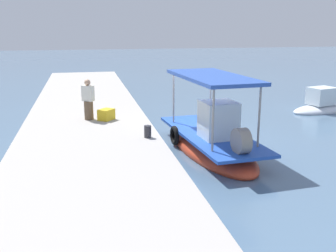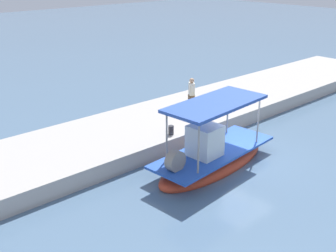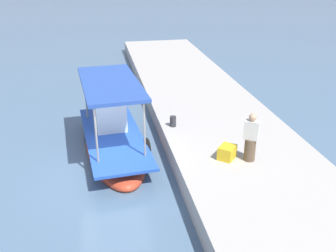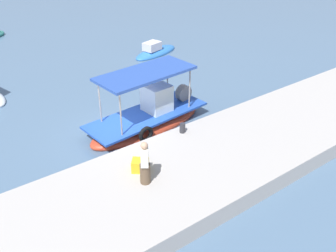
{
  "view_description": "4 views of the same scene",
  "coord_description": "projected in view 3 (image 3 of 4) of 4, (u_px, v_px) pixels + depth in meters",
  "views": [
    {
      "loc": [
        14.52,
        -4.5,
        4.41
      ],
      "look_at": [
        2.28,
        -1.89,
        1.22
      ],
      "focal_mm": 42.69,
      "sensor_mm": 36.0,
      "label": 1
    },
    {
      "loc": [
        13.08,
        10.09,
        7.77
      ],
      "look_at": [
        2.06,
        -2.29,
        1.26
      ],
      "focal_mm": 44.95,
      "sensor_mm": 36.0,
      "label": 2
    },
    {
      "loc": [
        -11.77,
        0.29,
        6.8
      ],
      "look_at": [
        0.72,
        -2.09,
        1.2
      ],
      "focal_mm": 41.72,
      "sensor_mm": 36.0,
      "label": 3
    },
    {
      "loc": [
        -6.93,
        -13.16,
        8.89
      ],
      "look_at": [
        0.96,
        -2.49,
        1.29
      ],
      "focal_mm": 40.92,
      "sensor_mm": 36.0,
      "label": 4
    }
  ],
  "objects": [
    {
      "name": "fisherman_near_bollard",
      "position": [
        251.0,
        139.0,
        12.3
      ],
      "size": [
        0.5,
        0.52,
        1.61
      ],
      "color": "brown",
      "rests_on": "dock_quay"
    },
    {
      "name": "mooring_bollard",
      "position": [
        173.0,
        121.0,
        14.97
      ],
      "size": [
        0.24,
        0.24,
        0.41
      ],
      "primitive_type": "cylinder",
      "color": "#2D2D33",
      "rests_on": "dock_quay"
    },
    {
      "name": "ground_plane",
      "position": [
        112.0,
        171.0,
        13.37
      ],
      "size": [
        120.0,
        120.0,
        0.0
      ],
      "primitive_type": "plane",
      "color": "slate"
    },
    {
      "name": "main_fishing_boat",
      "position": [
        114.0,
        139.0,
        14.63
      ],
      "size": [
        6.2,
        2.55,
        3.08
      ],
      "color": "#C63F24",
      "rests_on": "ground_plane"
    },
    {
      "name": "dock_quay",
      "position": [
        236.0,
        150.0,
        13.99
      ],
      "size": [
        36.0,
        4.84,
        0.72
      ],
      "primitive_type": "cube",
      "color": "#B1ABA4",
      "rests_on": "ground_plane"
    },
    {
      "name": "cargo_crate",
      "position": [
        227.0,
        152.0,
        12.6
      ],
      "size": [
        0.74,
        0.73,
        0.43
      ],
      "primitive_type": "cube",
      "rotation": [
        0.0,
        0.0,
        2.43
      ],
      "color": "gold",
      "rests_on": "dock_quay"
    }
  ]
}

